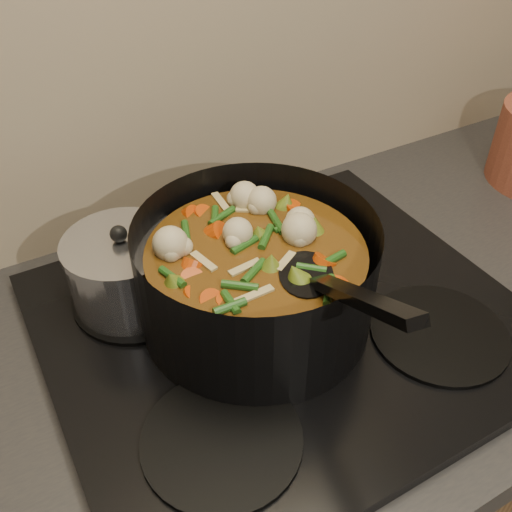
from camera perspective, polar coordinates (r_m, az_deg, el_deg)
counter at (r=1.17m, az=2.00°, el=-22.59°), size 2.64×0.64×0.91m
stovetop at (r=0.79m, az=2.75°, el=-6.47°), size 0.62×0.54×0.03m
stockpot at (r=0.73m, az=0.04°, el=-2.15°), size 0.39×0.46×0.22m
saucepan at (r=0.79m, az=-12.90°, el=-1.51°), size 0.16×0.16×0.13m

